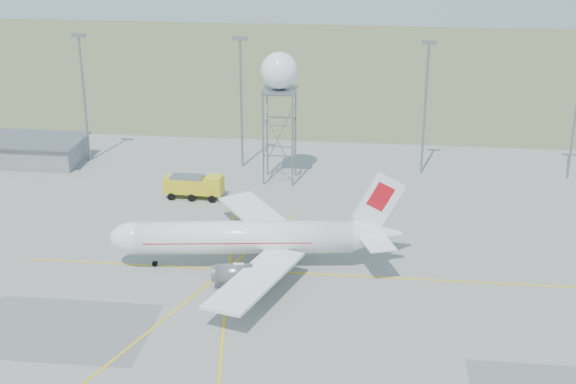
# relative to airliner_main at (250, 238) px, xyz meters

# --- Properties ---
(grass_strip) EXTENTS (400.00, 120.00, 0.03)m
(grass_strip) POSITION_rel_airliner_main_xyz_m (3.33, 108.68, -3.54)
(grass_strip) COLOR #596E3C
(grass_strip) RESTS_ON ground
(building_grey) EXTENTS (19.00, 10.00, 3.90)m
(building_grey) POSITION_rel_airliner_main_xyz_m (-41.67, 32.68, -1.59)
(building_grey) COLOR gray
(building_grey) RESTS_ON ground
(mast_a) EXTENTS (2.20, 0.50, 20.50)m
(mast_a) POSITION_rel_airliner_main_xyz_m (-31.67, 34.68, 8.51)
(mast_a) COLOR gray
(mast_a) RESTS_ON ground
(mast_b) EXTENTS (2.20, 0.50, 20.50)m
(mast_b) POSITION_rel_airliner_main_xyz_m (-6.67, 34.68, 8.51)
(mast_b) COLOR gray
(mast_b) RESTS_ON ground
(mast_c) EXTENTS (2.20, 0.50, 20.50)m
(mast_c) POSITION_rel_airliner_main_xyz_m (21.33, 34.68, 8.51)
(mast_c) COLOR gray
(mast_c) RESTS_ON ground
(airliner_main) EXTENTS (34.11, 32.93, 11.61)m
(airliner_main) POSITION_rel_airliner_main_xyz_m (0.00, 0.00, 0.00)
(airliner_main) COLOR white
(airliner_main) RESTS_ON ground
(radar_tower) EXTENTS (5.38, 5.38, 19.48)m
(radar_tower) POSITION_rel_airliner_main_xyz_m (-0.02, 28.91, 7.37)
(radar_tower) COLOR gray
(radar_tower) RESTS_ON ground
(fire_truck) EXTENTS (8.45, 3.65, 3.33)m
(fire_truck) POSITION_rel_airliner_main_xyz_m (-11.06, 20.51, -1.96)
(fire_truck) COLOR gold
(fire_truck) RESTS_ON ground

